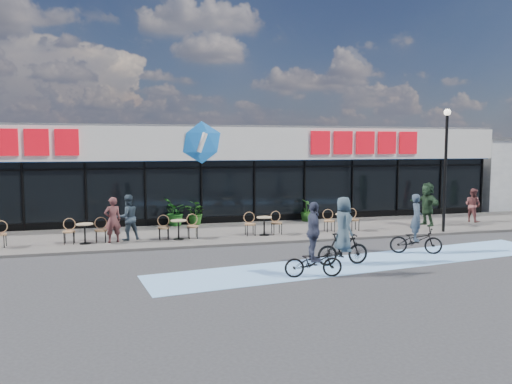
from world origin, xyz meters
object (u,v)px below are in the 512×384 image
Objects in this scene: patron_right at (128,217)px; cyclist_a at (343,237)px; cyclist_b at (416,234)px; lamp_post at (446,159)px; pedestrian_a at (427,204)px; potted_plant_right at (307,210)px; pedestrian_b at (473,205)px; potted_plant_mid at (196,212)px; patron_left at (113,220)px; potted_plant_left at (176,212)px.

cyclist_a is at bearing 119.88° from patron_right.
lamp_post is at bearing 43.37° from cyclist_b.
pedestrian_a is at bearing 80.31° from lamp_post.
cyclist_b reaches higher than patron_right.
cyclist_b reaches higher than pedestrian_a.
pedestrian_b reaches higher than potted_plant_right.
lamp_post is 4.19m from pedestrian_b.
cyclist_a is at bearing -68.35° from potted_plant_mid.
cyclist_b reaches higher than potted_plant_right.
pedestrian_a is at bearing -15.95° from potted_plant_mid.
potted_plant_right is (5.20, -0.27, -0.04)m from potted_plant_mid.
patron_left is (-8.75, -3.11, 0.33)m from potted_plant_right.
patron_left is 13.52m from pedestrian_a.
cyclist_b is (9.98, -4.14, -0.28)m from patron_left.
potted_plant_right is at bearing -2.93° from potted_plant_mid.
pedestrian_a is at bearing 80.06° from pedestrian_b.
potted_plant_mid is 0.57× the size of pedestrian_a.
pedestrian_a is (0.27, 1.60, -2.04)m from lamp_post.
pedestrian_b is at bearing 32.47° from cyclist_a.
potted_plant_left is at bearing 117.26° from cyclist_a.
cyclist_a reaches higher than pedestrian_b.
cyclist_a reaches higher than potted_plant_mid.
cyclist_b is at bearing 134.68° from patron_right.
patron_left is 16.21m from pedestrian_b.
patron_right is 15.65m from pedestrian_b.
cyclist_b is at bearing 141.30° from patron_left.
patron_right is at bearing 139.65° from cyclist_a.
patron_left is at bearing 75.52° from pedestrian_b.
lamp_post reaches higher than cyclist_a.
patron_left is 0.66m from patron_right.
patron_right is at bearing 154.44° from cyclist_b.
potted_plant_left is 4.20m from patron_left.
potted_plant_right is 0.49× the size of cyclist_a.
potted_plant_mid is 5.21m from potted_plant_right.
cyclist_a is (4.27, -8.30, 0.15)m from potted_plant_left.
patron_right is at bearing -135.05° from potted_plant_mid.
patron_left is 8.52m from cyclist_a.
pedestrian_a is 0.92× the size of cyclist_a.
potted_plant_mid is at bearing 177.07° from potted_plant_right.
patron_left is at bearing 175.39° from lamp_post.
cyclist_a reaches higher than pedestrian_a.
lamp_post is at bearing -15.29° from pedestrian_a.
patron_right reaches higher than potted_plant_left.
pedestrian_a reaches higher than potted_plant_mid.
potted_plant_right is 0.50× the size of cyclist_b.
potted_plant_right is 7.36m from cyclist_b.
lamp_post is 13.45m from patron_left.
cyclist_a is 3.22m from cyclist_b.
cyclist_a is at bearing -164.14° from cyclist_b.
pedestrian_b is at bearing 39.08° from cyclist_b.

